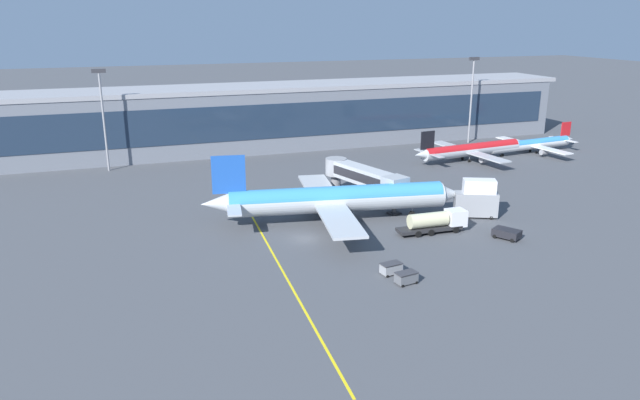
{
  "coord_description": "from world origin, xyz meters",
  "views": [
    {
      "loc": [
        -25.45,
        -77.93,
        31.06
      ],
      "look_at": [
        3.6,
        3.85,
        4.5
      ],
      "focal_mm": 33.54,
      "sensor_mm": 36.0,
      "label": 1
    }
  ],
  "objects_px": {
    "baggage_cart_1": "(391,268)",
    "catering_lift": "(477,199)",
    "fuel_tanker": "(436,221)",
    "pushback_tug": "(507,233)",
    "commuter_jet_far": "(530,144)",
    "commuter_jet_near": "(471,150)",
    "baggage_cart_0": "(406,278)",
    "main_airliner": "(336,199)"
  },
  "relations": [
    {
      "from": "baggage_cart_1",
      "to": "catering_lift",
      "type": "bearing_deg",
      "value": 34.58
    },
    {
      "from": "fuel_tanker",
      "to": "baggage_cart_1",
      "type": "xyz_separation_m",
      "value": [
        -13.19,
        -11.6,
        -0.96
      ]
    },
    {
      "from": "pushback_tug",
      "to": "commuter_jet_far",
      "type": "distance_m",
      "value": 61.81
    },
    {
      "from": "fuel_tanker",
      "to": "commuter_jet_near",
      "type": "bearing_deg",
      "value": 51.04
    },
    {
      "from": "commuter_jet_near",
      "to": "baggage_cart_0",
      "type": "bearing_deg",
      "value": -129.45
    },
    {
      "from": "main_airliner",
      "to": "fuel_tanker",
      "type": "bearing_deg",
      "value": -37.87
    },
    {
      "from": "main_airliner",
      "to": "pushback_tug",
      "type": "distance_m",
      "value": 26.31
    },
    {
      "from": "catering_lift",
      "to": "baggage_cart_0",
      "type": "xyz_separation_m",
      "value": [
        -22.47,
        -18.99,
        -2.28
      ]
    },
    {
      "from": "main_airliner",
      "to": "pushback_tug",
      "type": "height_order",
      "value": "main_airliner"
    },
    {
      "from": "pushback_tug",
      "to": "commuter_jet_far",
      "type": "bearing_deg",
      "value": 48.99
    },
    {
      "from": "baggage_cart_0",
      "to": "commuter_jet_near",
      "type": "bearing_deg",
      "value": 50.55
    },
    {
      "from": "fuel_tanker",
      "to": "commuter_jet_far",
      "type": "relative_size",
      "value": 0.39
    },
    {
      "from": "catering_lift",
      "to": "pushback_tug",
      "type": "bearing_deg",
      "value": -97.55
    },
    {
      "from": "catering_lift",
      "to": "baggage_cart_1",
      "type": "distance_m",
      "value": 27.99
    },
    {
      "from": "main_airliner",
      "to": "catering_lift",
      "type": "distance_m",
      "value": 22.99
    },
    {
      "from": "commuter_jet_far",
      "to": "main_airliner",
      "type": "bearing_deg",
      "value": -153.24
    },
    {
      "from": "pushback_tug",
      "to": "baggage_cart_1",
      "type": "relative_size",
      "value": 1.56
    },
    {
      "from": "pushback_tug",
      "to": "baggage_cart_0",
      "type": "distance_m",
      "value": 22.93
    },
    {
      "from": "baggage_cart_1",
      "to": "commuter_jet_far",
      "type": "height_order",
      "value": "commuter_jet_far"
    },
    {
      "from": "main_airliner",
      "to": "fuel_tanker",
      "type": "distance_m",
      "value": 16.0
    },
    {
      "from": "baggage_cart_0",
      "to": "fuel_tanker",
      "type": "bearing_deg",
      "value": 49.3
    },
    {
      "from": "fuel_tanker",
      "to": "baggage_cart_1",
      "type": "distance_m",
      "value": 17.59
    },
    {
      "from": "fuel_tanker",
      "to": "pushback_tug",
      "type": "bearing_deg",
      "value": -34.79
    },
    {
      "from": "main_airliner",
      "to": "commuter_jet_far",
      "type": "height_order",
      "value": "main_airliner"
    },
    {
      "from": "baggage_cart_0",
      "to": "commuter_jet_near",
      "type": "relative_size",
      "value": 0.09
    },
    {
      "from": "baggage_cart_0",
      "to": "commuter_jet_near",
      "type": "distance_m",
      "value": 69.6
    },
    {
      "from": "fuel_tanker",
      "to": "catering_lift",
      "type": "distance_m",
      "value": 10.73
    },
    {
      "from": "fuel_tanker",
      "to": "pushback_tug",
      "type": "distance_m",
      "value": 10.32
    },
    {
      "from": "main_airliner",
      "to": "baggage_cart_0",
      "type": "relative_size",
      "value": 14.61
    },
    {
      "from": "pushback_tug",
      "to": "commuter_jet_far",
      "type": "xyz_separation_m",
      "value": [
        40.55,
        46.63,
        1.35
      ]
    },
    {
      "from": "catering_lift",
      "to": "commuter_jet_far",
      "type": "bearing_deg",
      "value": 42.98
    },
    {
      "from": "commuter_jet_far",
      "to": "fuel_tanker",
      "type": "bearing_deg",
      "value": -140.23
    },
    {
      "from": "pushback_tug",
      "to": "commuter_jet_near",
      "type": "bearing_deg",
      "value": 62.77
    },
    {
      "from": "pushback_tug",
      "to": "baggage_cart_0",
      "type": "bearing_deg",
      "value": -157.17
    },
    {
      "from": "fuel_tanker",
      "to": "pushback_tug",
      "type": "relative_size",
      "value": 2.45
    },
    {
      "from": "fuel_tanker",
      "to": "commuter_jet_far",
      "type": "bearing_deg",
      "value": 39.77
    },
    {
      "from": "main_airliner",
      "to": "commuter_jet_far",
      "type": "xyz_separation_m",
      "value": [
        61.52,
        31.02,
        -1.53
      ]
    },
    {
      "from": "pushback_tug",
      "to": "baggage_cart_1",
      "type": "distance_m",
      "value": 22.38
    },
    {
      "from": "pushback_tug",
      "to": "baggage_cart_1",
      "type": "bearing_deg",
      "value": -165.14
    },
    {
      "from": "pushback_tug",
      "to": "catering_lift",
      "type": "bearing_deg",
      "value": 82.45
    },
    {
      "from": "baggage_cart_1",
      "to": "commuter_jet_near",
      "type": "height_order",
      "value": "commuter_jet_near"
    },
    {
      "from": "main_airliner",
      "to": "pushback_tug",
      "type": "relative_size",
      "value": 9.39
    }
  ]
}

